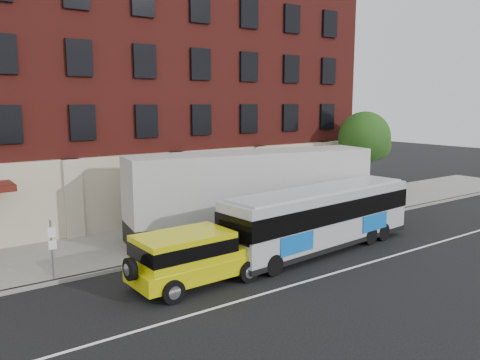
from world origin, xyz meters
TOP-DOWN VIEW (x-y plane):
  - ground at (0.00, 0.00)m, footprint 120.00×120.00m
  - sidewalk at (0.00, 9.00)m, footprint 60.00×6.00m
  - kerb at (0.00, 6.00)m, footprint 60.00×0.25m
  - lane_line at (0.00, 0.50)m, footprint 60.00×0.12m
  - building at (-0.01, 16.92)m, footprint 30.00×12.10m
  - sign_pole at (-8.50, 6.15)m, footprint 0.30×0.20m
  - street_tree at (13.54, 9.48)m, footprint 3.60×3.60m
  - city_bus at (3.01, 3.12)m, footprint 11.07×3.25m
  - yellow_suv at (-4.26, 2.79)m, footprint 5.54×2.54m
  - shipping_container at (2.03, 7.18)m, footprint 13.54×4.96m

SIDE VIEW (x-z plane):
  - ground at x=0.00m, z-range 0.00..0.00m
  - lane_line at x=0.00m, z-range 0.00..0.01m
  - sidewalk at x=0.00m, z-range 0.00..0.15m
  - kerb at x=0.00m, z-range 0.00..0.15m
  - yellow_suv at x=-4.26m, z-range 0.15..2.26m
  - sign_pole at x=-8.50m, z-range 0.20..2.70m
  - city_bus at x=3.01m, z-range 0.16..3.15m
  - shipping_container at x=2.03m, z-range -0.02..4.40m
  - street_tree at x=13.54m, z-range 1.31..7.51m
  - building at x=-0.01m, z-range 0.08..15.08m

